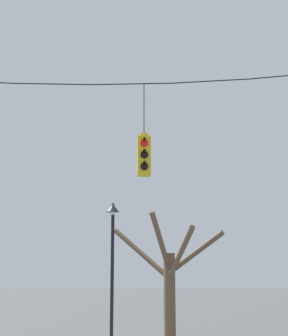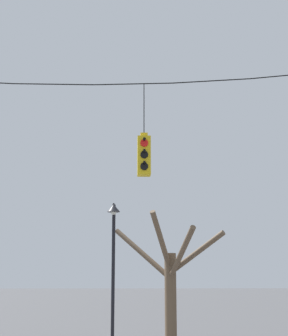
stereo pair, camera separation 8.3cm
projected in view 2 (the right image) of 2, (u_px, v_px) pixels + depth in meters
name	position (u px, v px, depth m)	size (l,w,h in m)	color
span_wire	(54.00, 79.00, 13.70)	(14.76, 0.03, 0.50)	black
traffic_light_near_left_pole	(144.00, 155.00, 13.36)	(0.34, 0.58, 2.50)	yellow
street_lamp	(113.00, 242.00, 17.88)	(0.46, 0.79, 4.94)	black
bare_tree	(170.00, 280.00, 17.79)	(3.80, 3.81, 4.60)	brown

